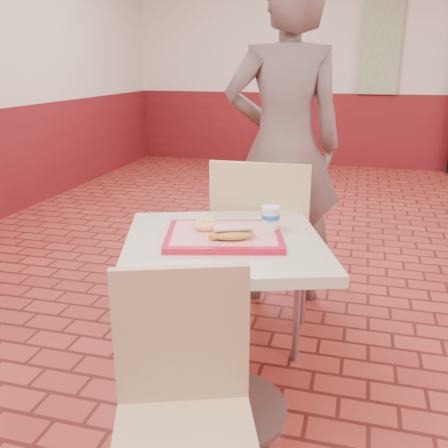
% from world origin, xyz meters
% --- Properties ---
extents(promo_poster, '(0.50, 0.03, 1.20)m').
position_xyz_m(promo_poster, '(-0.60, 4.94, 1.60)').
color(promo_poster, gray).
rests_on(promo_poster, wainscot_band).
extents(main_table, '(0.73, 0.73, 0.77)m').
position_xyz_m(main_table, '(-1.21, -0.55, 0.52)').
color(main_table, '#BFBC9A').
rests_on(main_table, ground).
extents(chair_main_front, '(0.51, 0.51, 0.86)m').
position_xyz_m(chair_main_front, '(-1.17, -1.13, 0.48)').
color(chair_main_front, tan).
rests_on(chair_main_front, ground).
extents(chair_main_back, '(0.47, 0.47, 0.98)m').
position_xyz_m(chair_main_back, '(-1.18, 0.02, 0.55)').
color(chair_main_back, '#CDBB7B').
rests_on(chair_main_back, ground).
extents(customer, '(0.79, 0.63, 1.88)m').
position_xyz_m(customer, '(-1.18, 0.63, 0.94)').
color(customer, '#6C5753').
rests_on(customer, ground).
extents(serving_tray, '(0.43, 0.33, 0.03)m').
position_xyz_m(serving_tray, '(-1.21, -0.55, 0.79)').
color(serving_tray, '#AF0D28').
rests_on(serving_tray, main_table).
extents(ring_donut, '(0.12, 0.12, 0.03)m').
position_xyz_m(ring_donut, '(-1.29, -0.52, 0.82)').
color(ring_donut, '#F6A85A').
rests_on(ring_donut, serving_tray).
extents(long_john_donut, '(0.17, 0.13, 0.05)m').
position_xyz_m(long_john_donut, '(-1.17, -0.61, 0.82)').
color(long_john_donut, gold).
rests_on(long_john_donut, serving_tray).
extents(paper_cup, '(0.07, 0.07, 0.09)m').
position_xyz_m(paper_cup, '(-1.06, -0.45, 0.85)').
color(paper_cup, silver).
rests_on(paper_cup, serving_tray).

